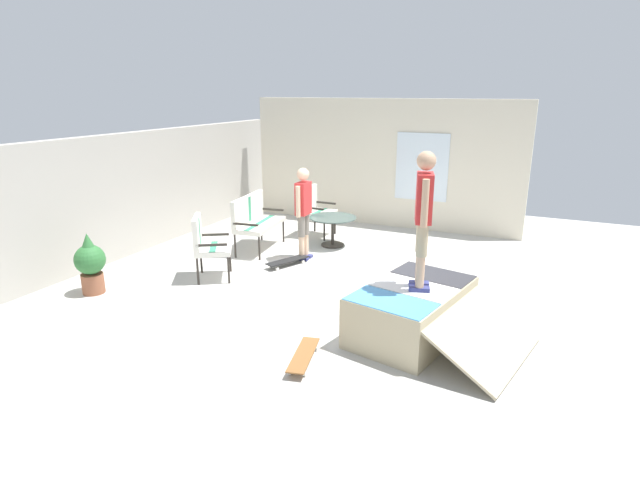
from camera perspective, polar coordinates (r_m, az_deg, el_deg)
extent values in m
cube|color=beige|center=(8.00, 1.50, -5.18)|extent=(12.00, 12.00, 0.10)
cube|color=#ADA89E|center=(9.90, -20.28, 4.92)|extent=(9.00, 0.20, 2.18)
cube|color=beige|center=(11.27, 6.99, 8.55)|extent=(0.20, 6.00, 2.73)
cube|color=silver|center=(10.93, 11.34, 8.02)|extent=(0.03, 1.10, 1.40)
cube|color=tan|center=(6.36, 10.25, -7.85)|extent=(1.83, 1.33, 0.62)
cube|color=#4C99D8|center=(5.79, 7.91, -6.87)|extent=(0.72, 1.06, 0.01)
cube|color=silver|center=(6.24, 10.40, -5.21)|extent=(0.72, 1.06, 0.01)
cube|color=#333338|center=(6.71, 12.54, -3.77)|extent=(0.72, 1.06, 0.01)
cylinder|color=#B2B2B7|center=(6.46, 6.58, -4.56)|extent=(1.56, 0.38, 0.05)
cube|color=tan|center=(6.08, 17.86, -9.97)|extent=(1.76, 1.20, 0.51)
cylinder|color=#2D2823|center=(9.03, -6.82, -0.91)|extent=(0.04, 0.04, 0.44)
cylinder|color=#2D2823|center=(10.06, -4.12, 1.00)|extent=(0.04, 0.04, 0.44)
cylinder|color=#2D2823|center=(9.22, -9.49, -0.64)|extent=(0.04, 0.04, 0.44)
cylinder|color=#2D2823|center=(10.23, -6.58, 1.20)|extent=(0.04, 0.04, 0.44)
cube|color=silver|center=(9.56, -6.74, 1.71)|extent=(1.31, 0.71, 0.08)
cube|color=#338C66|center=(9.55, -6.75, 1.95)|extent=(1.21, 0.26, 0.00)
cube|color=silver|center=(9.59, -8.09, 3.48)|extent=(1.25, 0.24, 0.50)
cube|color=#338C66|center=(9.59, -8.09, 3.48)|extent=(0.11, 0.10, 0.46)
cube|color=#2D2823|center=(8.99, -8.33, 1.74)|extent=(0.10, 0.47, 0.04)
cube|color=#2D2823|center=(10.06, -5.38, 3.43)|extent=(0.10, 0.47, 0.04)
cylinder|color=#2D2823|center=(10.12, 0.48, 1.14)|extent=(0.04, 0.04, 0.44)
cylinder|color=#2D2823|center=(10.60, 1.70, 1.84)|extent=(0.04, 0.04, 0.44)
cylinder|color=#2D2823|center=(10.32, -1.89, 1.43)|extent=(0.04, 0.04, 0.44)
cylinder|color=#2D2823|center=(10.79, -0.59, 2.11)|extent=(0.04, 0.04, 0.44)
cube|color=silver|center=(10.39, -0.07, 3.03)|extent=(0.62, 0.55, 0.08)
cube|color=#338C66|center=(10.38, -0.07, 3.25)|extent=(0.58, 0.10, 0.00)
cube|color=silver|center=(10.43, -1.24, 4.70)|extent=(0.62, 0.08, 0.50)
cube|color=#338C66|center=(10.43, -1.24, 4.70)|extent=(0.10, 0.08, 0.46)
cube|color=#2D2823|center=(10.10, -0.77, 3.56)|extent=(0.04, 0.47, 0.04)
cube|color=#2D2823|center=(10.61, 0.60, 4.20)|extent=(0.04, 0.47, 0.04)
cylinder|color=#2D2823|center=(8.02, -10.20, -3.32)|extent=(0.04, 0.04, 0.44)
cylinder|color=#2D2823|center=(8.53, -10.04, -2.09)|extent=(0.04, 0.04, 0.44)
cylinder|color=#2D2823|center=(8.06, -13.54, -3.42)|extent=(0.04, 0.04, 0.44)
cylinder|color=#2D2823|center=(8.57, -13.17, -2.20)|extent=(0.04, 0.04, 0.44)
cube|color=silver|center=(8.21, -11.84, -1.03)|extent=(0.82, 0.80, 0.08)
cube|color=#338C66|center=(8.20, -11.86, -0.75)|extent=(0.54, 0.39, 0.00)
cube|color=silver|center=(8.15, -13.61, 0.86)|extent=(0.57, 0.40, 0.50)
cube|color=#338C66|center=(8.15, -13.61, 0.86)|extent=(0.13, 0.12, 0.46)
cube|color=#2D2823|center=(7.89, -12.06, -0.55)|extent=(0.28, 0.42, 0.04)
cube|color=#2D2823|center=(8.44, -11.76, 0.60)|extent=(0.28, 0.42, 0.04)
cylinder|color=#2D2823|center=(9.78, 1.43, 0.92)|extent=(0.06, 0.06, 0.55)
cylinder|color=#2D2823|center=(9.85, 1.42, -0.54)|extent=(0.44, 0.44, 0.03)
cylinder|color=#425651|center=(9.71, 1.44, 2.54)|extent=(0.90, 0.90, 0.02)
cube|color=navy|center=(9.04, -2.07, -2.08)|extent=(0.11, 0.24, 0.05)
cylinder|color=beige|center=(8.97, -2.08, -0.77)|extent=(0.10, 0.10, 0.38)
cylinder|color=slate|center=(8.86, -2.11, 1.59)|extent=(0.13, 0.13, 0.38)
cube|color=navy|center=(9.18, -1.59, -1.77)|extent=(0.11, 0.24, 0.05)
cylinder|color=beige|center=(9.12, -1.61, -0.48)|extent=(0.10, 0.10, 0.38)
cylinder|color=slate|center=(9.01, -1.62, 1.84)|extent=(0.13, 0.13, 0.38)
cube|color=red|center=(8.83, -1.89, 4.68)|extent=(0.32, 0.18, 0.56)
sphere|color=beige|center=(8.75, -1.92, 7.38)|extent=(0.22, 0.22, 0.22)
cylinder|color=beige|center=(8.66, -2.48, 4.31)|extent=(0.08, 0.08, 0.54)
cylinder|color=beige|center=(9.01, -1.33, 4.80)|extent=(0.08, 0.08, 0.54)
cube|color=navy|center=(6.12, 11.06, -5.40)|extent=(0.17, 0.26, 0.05)
cylinder|color=tan|center=(6.04, 11.17, -3.49)|extent=(0.10, 0.10, 0.38)
cylinder|color=tan|center=(5.92, 11.37, -0.02)|extent=(0.13, 0.13, 0.38)
cube|color=navy|center=(6.27, 11.01, -4.82)|extent=(0.17, 0.26, 0.05)
cylinder|color=tan|center=(6.20, 11.12, -2.96)|extent=(0.10, 0.10, 0.38)
cylinder|color=tan|center=(6.08, 11.31, 0.43)|extent=(0.13, 0.13, 0.38)
cube|color=red|center=(5.89, 11.60, 4.64)|extent=(0.36, 0.26, 0.57)
sphere|color=tan|center=(5.82, 11.84, 8.69)|extent=(0.22, 0.22, 0.22)
cylinder|color=tan|center=(5.70, 11.67, 4.03)|extent=(0.08, 0.08, 0.54)
cylinder|color=tan|center=(6.09, 11.51, 4.84)|extent=(0.08, 0.08, 0.54)
cube|color=black|center=(8.74, -3.67, -2.29)|extent=(0.81, 0.51, 0.02)
cylinder|color=silver|center=(8.86, -1.91, -2.43)|extent=(0.06, 0.05, 0.06)
cylinder|color=silver|center=(8.98, -2.56, -2.18)|extent=(0.06, 0.05, 0.06)
cylinder|color=silver|center=(8.54, -4.82, -3.23)|extent=(0.06, 0.05, 0.06)
cylinder|color=silver|center=(8.66, -5.45, -2.96)|extent=(0.06, 0.05, 0.06)
cube|color=brown|center=(5.77, -1.86, -12.70)|extent=(0.82, 0.38, 0.02)
cylinder|color=silver|center=(6.02, -0.45, -12.05)|extent=(0.06, 0.04, 0.06)
cylinder|color=silver|center=(6.05, -1.96, -11.90)|extent=(0.06, 0.04, 0.06)
cylinder|color=silver|center=(5.55, -1.73, -14.76)|extent=(0.06, 0.04, 0.06)
cylinder|color=silver|center=(5.58, -3.38, -14.57)|extent=(0.06, 0.04, 0.06)
cylinder|color=brown|center=(8.27, -24.08, -4.45)|extent=(0.32, 0.32, 0.30)
sphere|color=#2D6B33|center=(8.16, -24.38, -2.02)|extent=(0.44, 0.44, 0.44)
cone|color=#2D6B33|center=(8.08, -24.60, -0.27)|extent=(0.24, 0.24, 0.28)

